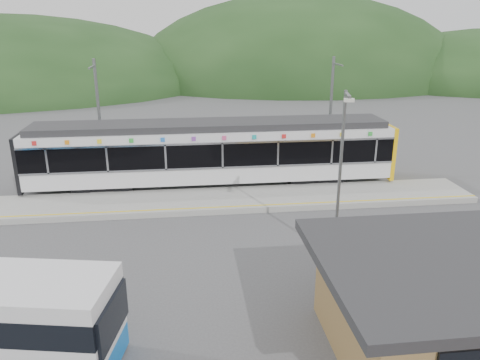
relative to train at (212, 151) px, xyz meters
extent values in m
plane|color=#4C4C4F|center=(0.57, -6.00, -2.06)|extent=(120.00, 120.00, 0.00)
ellipsoid|color=#1E3D19|center=(-27.43, 46.00, -2.06)|extent=(60.00, 45.00, 20.00)
ellipsoid|color=#1E3D19|center=(16.57, 48.00, -2.06)|extent=(52.00, 39.00, 26.00)
cube|color=#9E9E99|center=(0.57, -2.70, -1.91)|extent=(26.00, 3.20, 0.30)
cube|color=yellow|center=(0.57, -4.00, -1.76)|extent=(26.00, 0.10, 0.01)
cube|color=black|center=(-6.02, 0.00, -1.76)|extent=(3.20, 2.20, 0.56)
cube|color=black|center=(5.98, 0.00, -1.76)|extent=(3.20, 2.20, 0.56)
cube|color=silver|center=(-0.02, 0.00, -1.02)|extent=(20.00, 2.90, 0.92)
cube|color=black|center=(-0.02, 0.00, 0.16)|extent=(20.00, 2.96, 1.45)
cube|color=silver|center=(-0.02, -1.50, -0.51)|extent=(20.00, 0.05, 0.10)
cube|color=silver|center=(-0.02, -1.50, 0.84)|extent=(20.00, 0.05, 0.10)
cube|color=silver|center=(-0.02, 0.00, 1.11)|extent=(20.00, 2.90, 0.45)
cube|color=#2D2D30|center=(-0.02, 0.00, 1.52)|extent=(19.40, 2.50, 0.36)
cube|color=yellow|center=(10.10, 0.00, -0.16)|extent=(0.24, 2.92, 3.00)
cube|color=black|center=(-10.12, 0.00, -0.16)|extent=(0.20, 2.92, 3.00)
cube|color=silver|center=(-8.52, -1.50, 0.16)|extent=(0.10, 0.05, 1.35)
cube|color=silver|center=(-5.52, -1.50, 0.16)|extent=(0.10, 0.05, 1.35)
cube|color=silver|center=(-2.52, -1.50, 0.16)|extent=(0.10, 0.05, 1.35)
cube|color=silver|center=(0.48, -1.50, 0.16)|extent=(0.10, 0.05, 1.35)
cube|color=silver|center=(3.48, -1.50, 0.16)|extent=(0.10, 0.05, 1.35)
cube|color=silver|center=(6.48, -1.50, 0.16)|extent=(0.10, 0.05, 1.35)
cube|color=silver|center=(8.98, -1.50, 0.16)|extent=(0.10, 0.05, 1.35)
cube|color=red|center=(-9.02, -1.49, 1.12)|extent=(0.22, 0.04, 0.22)
cube|color=orange|center=(-7.42, -1.49, 1.12)|extent=(0.22, 0.04, 0.22)
cube|color=yellow|center=(-5.82, -1.49, 1.12)|extent=(0.22, 0.04, 0.22)
cube|color=green|center=(-4.22, -1.49, 1.12)|extent=(0.22, 0.04, 0.22)
cube|color=blue|center=(-2.62, -1.49, 1.12)|extent=(0.22, 0.04, 0.22)
cube|color=purple|center=(-1.02, -1.49, 1.12)|extent=(0.22, 0.04, 0.22)
cube|color=#E54C8C|center=(0.58, -1.49, 1.12)|extent=(0.22, 0.04, 0.22)
cube|color=#19A5A5|center=(2.18, -1.49, 1.12)|extent=(0.22, 0.04, 0.22)
cube|color=red|center=(3.78, -1.49, 1.12)|extent=(0.22, 0.04, 0.22)
cube|color=orange|center=(5.38, -1.49, 1.12)|extent=(0.22, 0.04, 0.22)
cube|color=yellow|center=(6.98, -1.49, 1.12)|extent=(0.22, 0.04, 0.22)
cube|color=green|center=(8.58, -1.49, 1.12)|extent=(0.22, 0.04, 0.22)
cylinder|color=slate|center=(-6.43, 2.60, 1.44)|extent=(0.18, 0.18, 7.00)
cube|color=slate|center=(-6.43, 1.80, 4.54)|extent=(0.08, 1.80, 0.08)
cylinder|color=slate|center=(7.57, 2.60, 1.44)|extent=(0.18, 0.18, 7.00)
cube|color=slate|center=(7.57, 1.80, 4.54)|extent=(0.08, 1.80, 0.08)
cube|color=olive|center=(6.57, -15.00, -0.71)|extent=(8.00, 5.00, 2.70)
cylinder|color=black|center=(-5.05, -14.44, -1.65)|extent=(1.27, 2.52, 0.82)
cylinder|color=slate|center=(4.37, -9.00, 1.27)|extent=(0.12, 0.12, 6.66)
cube|color=slate|center=(4.37, -9.50, 4.49)|extent=(0.35, 1.11, 0.12)
cube|color=silver|center=(4.37, -10.00, 4.40)|extent=(0.38, 0.25, 0.12)
camera|label=1|loc=(-1.42, -25.37, 6.98)|focal=35.00mm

